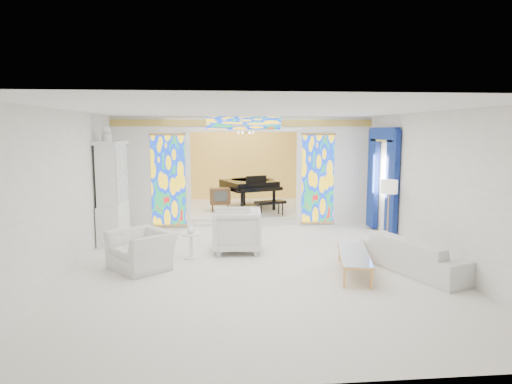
{
  "coord_description": "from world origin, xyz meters",
  "views": [
    {
      "loc": [
        -0.84,
        -10.37,
        2.64
      ],
      "look_at": [
        0.16,
        0.2,
        1.19
      ],
      "focal_mm": 32.0,
      "sensor_mm": 36.0,
      "label": 1
    }
  ],
  "objects": [
    {
      "name": "stained_glass_left",
      "position": [
        -2.03,
        1.89,
        1.3
      ],
      "size": [
        0.9,
        0.04,
        2.4
      ],
      "primitive_type": "cube",
      "color": "gold",
      "rests_on": "partition_wall"
    },
    {
      "name": "sofa",
      "position": [
        2.95,
        -2.41,
        0.33
      ],
      "size": [
        1.63,
        2.43,
        0.66
      ],
      "primitive_type": "imported",
      "rotation": [
        0.0,
        0.0,
        1.93
      ],
      "color": "silver",
      "rests_on": "floor"
    },
    {
      "name": "gold_curtain_back",
      "position": [
        0.0,
        5.88,
        1.5
      ],
      "size": [
        6.7,
        0.1,
        2.9
      ],
      "primitive_type": "cube",
      "color": "#EDC252",
      "rests_on": "wall_back"
    },
    {
      "name": "wall_back",
      "position": [
        0.0,
        6.0,
        1.5
      ],
      "size": [
        7.0,
        0.02,
        3.0
      ],
      "primitive_type": "cube",
      "color": "silver",
      "rests_on": "floor"
    },
    {
      "name": "armchair_left",
      "position": [
        -2.22,
        -1.73,
        0.36
      ],
      "size": [
        1.46,
        1.48,
        0.73
      ],
      "primitive_type": "imported",
      "rotation": [
        0.0,
        0.0,
        -0.88
      ],
      "color": "white",
      "rests_on": "floor"
    },
    {
      "name": "tv_console",
      "position": [
        -0.64,
        3.41,
        0.64
      ],
      "size": [
        0.63,
        0.46,
        0.7
      ],
      "rotation": [
        0.0,
        0.0,
        0.08
      ],
      "color": "brown",
      "rests_on": "alcove_platform"
    },
    {
      "name": "partition_wall",
      "position": [
        0.0,
        2.0,
        1.65
      ],
      "size": [
        7.0,
        0.22,
        3.0
      ],
      "color": "silver",
      "rests_on": "floor"
    },
    {
      "name": "wall_left",
      "position": [
        -3.5,
        0.0,
        1.5
      ],
      "size": [
        0.02,
        12.0,
        3.0
      ],
      "primitive_type": "cube",
      "color": "silver",
      "rests_on": "floor"
    },
    {
      "name": "armchair_right",
      "position": [
        -0.35,
        -0.66,
        0.47
      ],
      "size": [
        1.09,
        1.07,
        0.95
      ],
      "primitive_type": "imported",
      "rotation": [
        0.0,
        0.0,
        -1.63
      ],
      "color": "white",
      "rests_on": "floor"
    },
    {
      "name": "wall_right",
      "position": [
        3.5,
        0.0,
        1.5
      ],
      "size": [
        0.02,
        12.0,
        3.0
      ],
      "primitive_type": "cube",
      "color": "silver",
      "rests_on": "floor"
    },
    {
      "name": "floor_lamp",
      "position": [
        3.09,
        -0.55,
        1.3
      ],
      "size": [
        0.4,
        0.4,
        1.52
      ],
      "rotation": [
        0.0,
        0.0,
        0.08
      ],
      "color": "#D3954A",
      "rests_on": "floor"
    },
    {
      "name": "stained_glass_transom",
      "position": [
        0.0,
        1.89,
        2.82
      ],
      "size": [
        2.0,
        0.04,
        0.34
      ],
      "primitive_type": "cube",
      "color": "gold",
      "rests_on": "partition_wall"
    },
    {
      "name": "ceiling",
      "position": [
        0.0,
        0.0,
        3.0
      ],
      "size": [
        7.0,
        12.0,
        0.02
      ],
      "primitive_type": "cube",
      "color": "white",
      "rests_on": "wall_back"
    },
    {
      "name": "side_table",
      "position": [
        -1.31,
        -1.12,
        0.35
      ],
      "size": [
        0.55,
        0.55,
        0.54
      ],
      "rotation": [
        0.0,
        0.0,
        -0.36
      ],
      "color": "white",
      "rests_on": "floor"
    },
    {
      "name": "blue_drapes",
      "position": [
        3.4,
        0.7,
        1.58
      ],
      "size": [
        0.14,
        1.85,
        2.65
      ],
      "color": "navy",
      "rests_on": "wall_right"
    },
    {
      "name": "floor",
      "position": [
        0.0,
        0.0,
        0.0
      ],
      "size": [
        12.0,
        12.0,
        0.0
      ],
      "primitive_type": "plane",
      "color": "silver",
      "rests_on": "ground"
    },
    {
      "name": "grand_piano",
      "position": [
        0.37,
        3.98,
        0.91
      ],
      "size": [
        1.99,
        3.02,
        1.08
      ],
      "rotation": [
        0.0,
        0.0,
        0.36
      ],
      "color": "black",
      "rests_on": "alcove_platform"
    },
    {
      "name": "alcove_platform",
      "position": [
        0.0,
        4.1,
        0.09
      ],
      "size": [
        6.8,
        3.8,
        0.18
      ],
      "primitive_type": "cube",
      "color": "silver",
      "rests_on": "floor"
    },
    {
      "name": "chandelier",
      "position": [
        0.2,
        4.0,
        2.55
      ],
      "size": [
        0.48,
        0.48,
        0.3
      ],
      "primitive_type": "cylinder",
      "color": "#D3954A",
      "rests_on": "ceiling"
    },
    {
      "name": "wall_front",
      "position": [
        0.0,
        -6.0,
        1.5
      ],
      "size": [
        7.0,
        0.02,
        3.0
      ],
      "primitive_type": "cube",
      "color": "silver",
      "rests_on": "floor"
    },
    {
      "name": "coffee_table",
      "position": [
        1.73,
        -2.42,
        0.36
      ],
      "size": [
        0.91,
        1.81,
        0.39
      ],
      "rotation": [
        0.0,
        0.0,
        -0.23
      ],
      "color": "white",
      "rests_on": "floor"
    },
    {
      "name": "china_cabinet",
      "position": [
        -3.22,
        0.6,
        1.17
      ],
      "size": [
        0.56,
        1.46,
        2.72
      ],
      "color": "white",
      "rests_on": "floor"
    },
    {
      "name": "stained_glass_right",
      "position": [
        2.03,
        1.89,
        1.3
      ],
      "size": [
        0.9,
        0.04,
        2.4
      ],
      "primitive_type": "cube",
      "color": "gold",
      "rests_on": "partition_wall"
    },
    {
      "name": "vase",
      "position": [
        -1.31,
        -1.12,
        0.63
      ],
      "size": [
        0.24,
        0.24,
        0.19
      ],
      "primitive_type": "imported",
      "rotation": [
        0.0,
        0.0,
        0.39
      ],
      "color": "silver",
      "rests_on": "side_table"
    }
  ]
}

